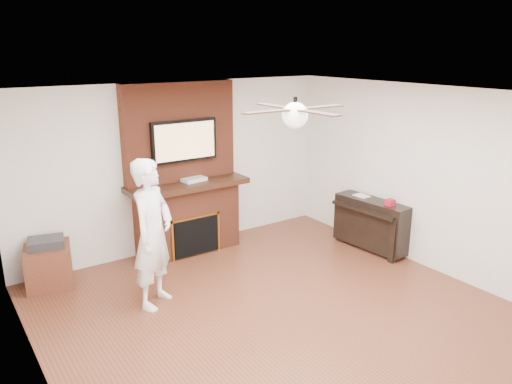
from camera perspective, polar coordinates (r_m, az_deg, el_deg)
room_shell at (r=5.27m, az=4.22°, el=-2.87°), size 5.36×5.86×2.86m
fireplace at (r=7.41m, az=-8.13°, el=0.65°), size 1.78×0.64×2.50m
tv at (r=7.22m, az=-8.19°, el=5.80°), size 1.00×0.08×0.60m
ceiling_fan at (r=5.02m, az=4.48°, el=8.87°), size 1.21×1.21×0.31m
person at (r=5.91m, az=-11.73°, el=-4.70°), size 0.78×0.75×1.78m
side_table at (r=6.99m, az=-22.61°, el=-7.58°), size 0.67×0.67×0.64m
piano at (r=7.73m, az=13.03°, el=-3.46°), size 0.54×1.22×0.87m
cable_box at (r=7.35m, az=-7.09°, el=1.43°), size 0.37×0.24×0.05m
candle_orange at (r=7.47m, az=-7.51°, el=-6.78°), size 0.08×0.08×0.13m
candle_green at (r=7.54m, az=-7.85°, el=-6.70°), size 0.07×0.07×0.10m
candle_cream at (r=7.65m, az=-5.90°, el=-6.26°), size 0.08×0.08×0.10m
candle_blue at (r=7.65m, az=-6.09°, el=-6.39°), size 0.06×0.06×0.07m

